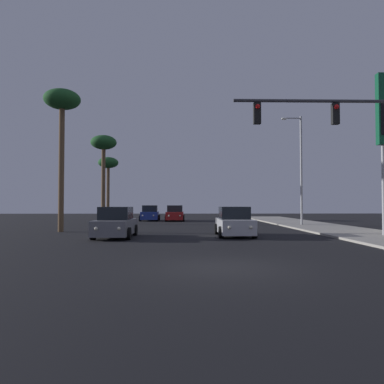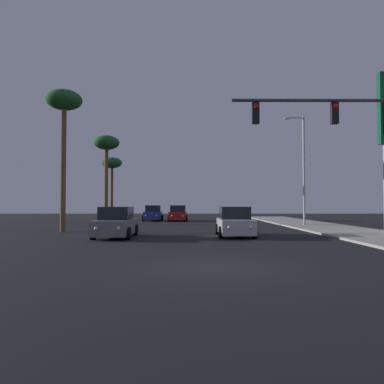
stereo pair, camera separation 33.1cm
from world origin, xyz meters
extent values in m
plane|color=black|center=(0.00, 0.00, 0.00)|extent=(120.00, 120.00, 0.00)
cube|color=#9E998E|center=(9.50, 10.00, 0.06)|extent=(5.00, 60.00, 0.12)
cube|color=slate|center=(-4.81, 9.66, 0.58)|extent=(1.86, 4.23, 0.80)
cube|color=black|center=(-4.81, 9.81, 1.33)|extent=(1.63, 2.02, 0.70)
cylinder|color=black|center=(-5.71, 8.36, 0.32)|extent=(0.24, 0.64, 0.64)
cylinder|color=black|center=(-3.91, 8.36, 0.32)|extent=(0.24, 0.64, 0.64)
cylinder|color=black|center=(-5.71, 10.96, 0.32)|extent=(0.24, 0.64, 0.64)
cylinder|color=black|center=(-3.91, 10.96, 0.32)|extent=(0.24, 0.64, 0.64)
sphere|color=#F2EACC|center=(-5.37, 7.54, 0.63)|extent=(0.18, 0.18, 0.18)
sphere|color=#F2EACC|center=(-4.25, 7.54, 0.63)|extent=(0.18, 0.18, 0.18)
cube|color=maroon|center=(-2.01, 29.37, 0.58)|extent=(1.85, 4.22, 0.80)
cube|color=black|center=(-2.01, 29.52, 1.33)|extent=(1.63, 2.02, 0.70)
cylinder|color=black|center=(-2.91, 28.07, 0.32)|extent=(0.24, 0.64, 0.64)
cylinder|color=black|center=(-1.11, 28.07, 0.32)|extent=(0.24, 0.64, 0.64)
cylinder|color=black|center=(-2.91, 30.68, 0.32)|extent=(0.24, 0.64, 0.64)
cylinder|color=black|center=(-1.11, 30.68, 0.32)|extent=(0.24, 0.64, 0.64)
sphere|color=#F2EACC|center=(-2.57, 27.25, 0.63)|extent=(0.18, 0.18, 0.18)
sphere|color=#F2EACC|center=(-1.46, 27.25, 0.63)|extent=(0.18, 0.18, 0.18)
cube|color=navy|center=(-4.76, 30.00, 0.58)|extent=(1.94, 4.26, 0.80)
cube|color=black|center=(-4.76, 30.15, 1.33)|extent=(1.67, 2.05, 0.70)
cylinder|color=black|center=(-5.66, 28.70, 0.32)|extent=(0.24, 0.64, 0.64)
cylinder|color=black|center=(-3.86, 28.70, 0.32)|extent=(0.24, 0.64, 0.64)
cylinder|color=black|center=(-5.66, 31.30, 0.32)|extent=(0.24, 0.64, 0.64)
cylinder|color=black|center=(-3.86, 31.30, 0.32)|extent=(0.24, 0.64, 0.64)
sphere|color=#F2EACC|center=(-5.31, 27.88, 0.63)|extent=(0.18, 0.18, 0.18)
sphere|color=#F2EACC|center=(-4.20, 27.88, 0.63)|extent=(0.18, 0.18, 0.18)
cube|color=#B7B7BC|center=(1.82, 10.44, 0.58)|extent=(1.80, 4.20, 0.80)
cube|color=black|center=(1.82, 10.59, 1.33)|extent=(1.60, 2.00, 0.70)
cylinder|color=black|center=(0.92, 9.14, 0.32)|extent=(0.24, 0.64, 0.64)
cylinder|color=black|center=(2.72, 9.14, 0.32)|extent=(0.24, 0.64, 0.64)
cylinder|color=black|center=(0.92, 11.74, 0.32)|extent=(0.24, 0.64, 0.64)
cylinder|color=black|center=(2.72, 11.74, 0.32)|extent=(0.24, 0.64, 0.64)
sphere|color=#F2EACC|center=(1.26, 8.32, 0.63)|extent=(0.18, 0.18, 0.18)
sphere|color=#F2EACC|center=(2.38, 8.32, 0.63)|extent=(0.18, 0.18, 0.18)
cylinder|color=#38383D|center=(4.37, 4.77, 6.22)|extent=(6.69, 0.14, 0.14)
cube|color=black|center=(5.37, 4.77, 5.67)|extent=(0.30, 0.24, 0.90)
sphere|color=red|center=(5.37, 4.63, 5.94)|extent=(0.20, 0.20, 0.20)
cube|color=black|center=(2.03, 4.77, 5.67)|extent=(0.30, 0.24, 0.90)
sphere|color=red|center=(2.03, 4.63, 5.94)|extent=(0.20, 0.20, 0.20)
cylinder|color=#99999E|center=(8.67, 19.80, 4.62)|extent=(0.18, 0.18, 9.00)
cylinder|color=#99999E|center=(7.97, 19.80, 8.97)|extent=(1.40, 0.10, 0.10)
ellipsoid|color=silver|center=(7.27, 19.80, 8.92)|extent=(0.50, 0.24, 0.20)
cylinder|color=brown|center=(-9.18, 14.00, 4.16)|extent=(0.36, 0.36, 8.33)
ellipsoid|color=#1E5123|center=(-9.18, 14.00, 8.81)|extent=(2.40, 2.40, 1.32)
cylinder|color=brown|center=(-10.13, 34.00, 3.15)|extent=(0.36, 0.36, 6.31)
ellipsoid|color=#1E5123|center=(-10.13, 34.00, 6.79)|extent=(2.40, 2.40, 1.32)
cylinder|color=brown|center=(-8.55, 24.00, 3.55)|extent=(0.36, 0.36, 7.10)
ellipsoid|color=#1E5123|center=(-8.55, 24.00, 7.58)|extent=(2.40, 2.40, 1.32)
camera|label=1|loc=(-1.08, -10.87, 1.84)|focal=35.00mm
camera|label=2|loc=(-0.75, -10.88, 1.84)|focal=35.00mm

